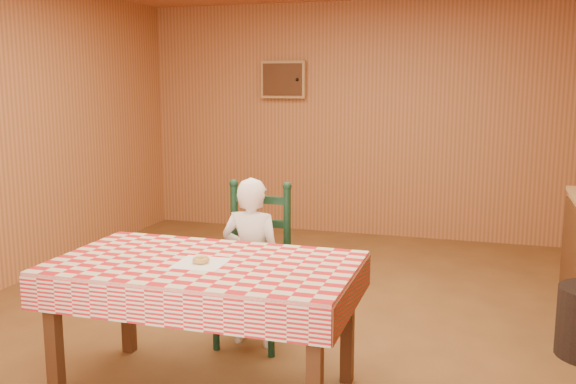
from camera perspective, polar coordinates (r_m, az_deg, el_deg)
The scene contains 7 objects.
ground at distance 4.67m, azimuth -0.74°, elevation -11.96°, with size 6.00×6.00×0.00m, color brown.
cabin_walls at distance 4.85m, azimuth 1.15°, elevation 10.90°, with size 5.10×6.05×2.65m.
dining_table at distance 3.56m, azimuth -7.37°, elevation -7.37°, with size 1.66×0.96×0.77m.
ladder_chair at distance 4.31m, azimuth -2.95°, elevation -6.78°, with size 0.44×0.40×1.08m.
seated_child at distance 4.24m, azimuth -3.23°, elevation -6.23°, with size 0.41×0.27×1.12m, color white.
napkin at distance 3.49m, azimuth -7.74°, elevation -6.28°, with size 0.26×0.26×0.00m, color white.
donut at distance 3.49m, azimuth -7.74°, elevation -6.01°, with size 0.09×0.09×0.03m, color #C09445.
Camera 1 is at (1.34, -4.13, 1.74)m, focal length 40.00 mm.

